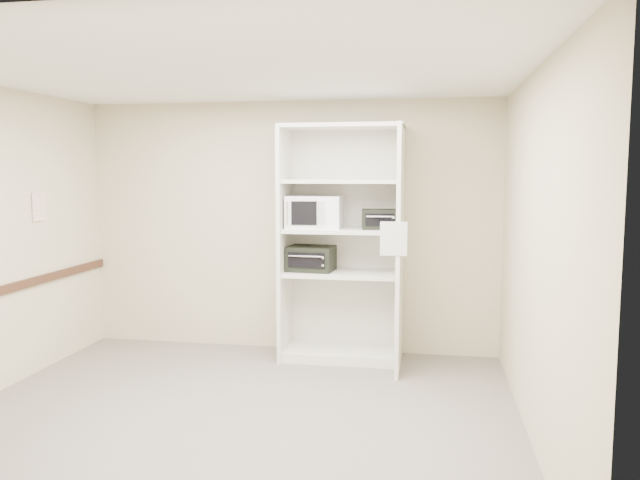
% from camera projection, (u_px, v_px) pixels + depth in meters
% --- Properties ---
extents(floor, '(4.50, 4.00, 0.01)m').
position_uv_depth(floor, '(235.00, 416.00, 4.98)').
color(floor, '#605A52').
rests_on(floor, ground).
extents(ceiling, '(4.50, 4.00, 0.01)m').
position_uv_depth(ceiling, '(230.00, 71.00, 4.68)').
color(ceiling, white).
extents(wall_back, '(4.50, 0.02, 2.70)m').
position_uv_depth(wall_back, '(290.00, 227.00, 6.79)').
color(wall_back, beige).
rests_on(wall_back, ground).
extents(wall_front, '(4.50, 0.02, 2.70)m').
position_uv_depth(wall_front, '(99.00, 301.00, 2.87)').
color(wall_front, beige).
rests_on(wall_front, ground).
extents(wall_right, '(0.02, 4.00, 2.70)m').
position_uv_depth(wall_right, '(536.00, 256.00, 4.45)').
color(wall_right, beige).
rests_on(wall_right, ground).
extents(shelving_unit, '(1.24, 0.92, 2.42)m').
position_uv_depth(shelving_unit, '(346.00, 251.00, 6.41)').
color(shelving_unit, white).
rests_on(shelving_unit, floor).
extents(microwave, '(0.57, 0.44, 0.33)m').
position_uv_depth(microwave, '(314.00, 212.00, 6.41)').
color(microwave, white).
rests_on(microwave, shelving_unit).
extents(toaster_oven_upper, '(0.38, 0.30, 0.20)m').
position_uv_depth(toaster_oven_upper, '(379.00, 219.00, 6.29)').
color(toaster_oven_upper, black).
rests_on(toaster_oven_upper, shelving_unit).
extents(toaster_oven_lower, '(0.49, 0.39, 0.26)m').
position_uv_depth(toaster_oven_lower, '(311.00, 258.00, 6.48)').
color(toaster_oven_lower, black).
rests_on(toaster_oven_lower, shelving_unit).
extents(paper_sign, '(0.24, 0.01, 0.31)m').
position_uv_depth(paper_sign, '(394.00, 239.00, 5.68)').
color(paper_sign, white).
rests_on(paper_sign, shelving_unit).
extents(wall_poster, '(0.01, 0.20, 0.28)m').
position_uv_depth(wall_poster, '(39.00, 207.00, 6.04)').
color(wall_poster, white).
rests_on(wall_poster, wall_left).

